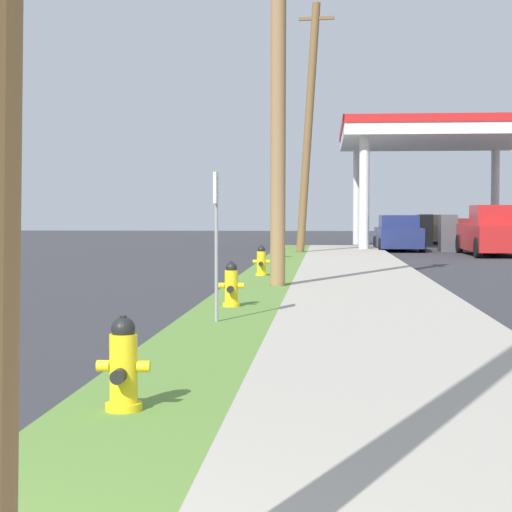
{
  "coord_description": "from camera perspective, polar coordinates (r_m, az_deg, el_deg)",
  "views": [
    {
      "loc": [
        2.15,
        -2.66,
        1.66
      ],
      "look_at": [
        0.84,
        13.92,
        0.85
      ],
      "focal_mm": 61.87,
      "sensor_mm": 36.0,
      "label": 1
    }
  ],
  "objects": [
    {
      "name": "utility_pole_midground",
      "position": [
        18.63,
        1.45,
        13.53
      ],
      "size": [
        0.4,
        1.67,
        9.86
      ],
      "color": "#937047",
      "rests_on": "grass_verge"
    },
    {
      "name": "street_sign_post",
      "position": [
        12.51,
        -2.59,
        2.66
      ],
      "size": [
        0.05,
        0.36,
        2.12
      ],
      "color": "gray",
      "rests_on": "grass_verge"
    },
    {
      "name": "fire_hydrant_second",
      "position": [
        14.57,
        -1.61,
        -2.01
      ],
      "size": [
        0.42,
        0.38,
        0.74
      ],
      "color": "yellow",
      "rests_on": "grass_verge"
    },
    {
      "name": "fire_hydrant_nearest",
      "position": [
        7.01,
        -8.57,
        -7.24
      ],
      "size": [
        0.42,
        0.37,
        0.74
      ],
      "color": "yellow",
      "rests_on": "grass_verge"
    },
    {
      "name": "car_navy_by_near_pump",
      "position": [
        39.35,
        9.18,
        1.38
      ],
      "size": [
        1.98,
        4.52,
        1.57
      ],
      "color": "navy",
      "rests_on": "ground"
    },
    {
      "name": "fire_hydrant_fourth",
      "position": [
        30.81,
        1.53,
        0.52
      ],
      "size": [
        0.42,
        0.37,
        0.74
      ],
      "color": "yellow",
      "rests_on": "grass_verge"
    },
    {
      "name": "utility_pole_background",
      "position": [
        35.2,
        3.41,
        8.39
      ],
      "size": [
        1.5,
        0.42,
        9.79
      ],
      "color": "brown",
      "rests_on": "grass_verge"
    },
    {
      "name": "truck_red_at_forecourt",
      "position": [
        35.76,
        15.09,
        1.49
      ],
      "size": [
        2.16,
        5.42,
        1.97
      ],
      "color": "red",
      "rests_on": "ground"
    },
    {
      "name": "car_tan_by_far_pump",
      "position": [
        50.07,
        11.27,
        1.66
      ],
      "size": [
        1.98,
        4.52,
        1.57
      ],
      "color": "tan",
      "rests_on": "ground"
    },
    {
      "name": "fire_hydrant_third",
      "position": [
        21.75,
        0.35,
        -0.42
      ],
      "size": [
        0.42,
        0.37,
        0.74
      ],
      "color": "yellow",
      "rests_on": "grass_verge"
    }
  ]
}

